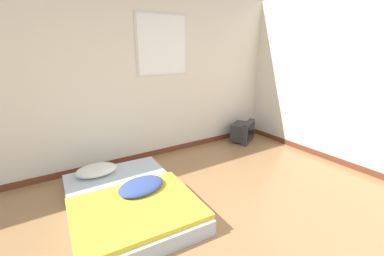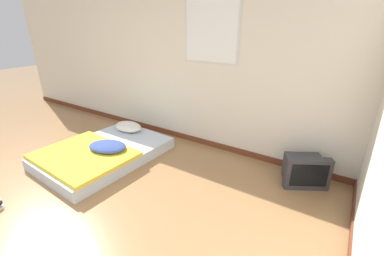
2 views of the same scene
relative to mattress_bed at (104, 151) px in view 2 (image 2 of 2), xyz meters
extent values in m
plane|color=#997047|center=(0.31, -1.53, -0.11)|extent=(20.00, 20.00, 0.00)
cube|color=silver|center=(0.31, 1.25, 1.19)|extent=(8.23, 0.06, 2.60)
cube|color=brown|center=(0.31, 1.21, -0.07)|extent=(8.23, 0.02, 0.09)
cube|color=silver|center=(1.11, 1.21, 1.69)|extent=(0.88, 0.01, 0.95)
cube|color=white|center=(1.11, 1.21, 1.69)|extent=(0.81, 0.01, 0.88)
cube|color=silver|center=(0.00, 0.01, -0.03)|extent=(1.34, 1.84, 0.16)
ellipsoid|color=silver|center=(-0.17, 0.69, 0.12)|extent=(0.54, 0.37, 0.14)
cube|color=yellow|center=(-0.02, -0.32, 0.08)|extent=(1.32, 1.10, 0.05)
ellipsoid|color=#384C93|center=(0.16, -0.04, 0.14)|extent=(0.64, 0.51, 0.11)
cube|color=#333338|center=(2.61, 0.97, 0.08)|extent=(0.50, 0.42, 0.33)
cube|color=#333338|center=(2.70, 0.83, 0.09)|extent=(0.51, 0.35, 0.41)
cube|color=black|center=(2.72, 0.78, 0.10)|extent=(0.38, 0.22, 0.30)
camera|label=1|loc=(-0.76, -2.54, 1.67)|focal=24.00mm
camera|label=2|loc=(2.94, -2.15, 1.81)|focal=24.00mm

